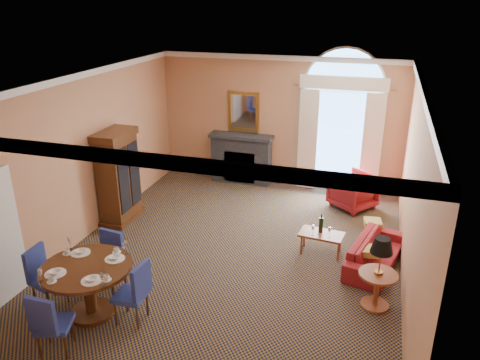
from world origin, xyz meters
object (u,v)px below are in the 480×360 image
(armchair, at_px, (353,191))
(side_table, at_px, (380,265))
(armoire, at_px, (118,178))
(sofa, at_px, (376,253))
(coffee_table, at_px, (321,234))
(dining_table, at_px, (88,279))

(armchair, relative_size, side_table, 0.75)
(armoire, xyz_separation_m, sofa, (5.27, -0.32, -0.69))
(coffee_table, relative_size, side_table, 0.73)
(dining_table, height_order, sofa, dining_table)
(armchair, relative_size, coffee_table, 1.03)
(armchair, bearing_deg, armoire, -27.61)
(dining_table, xyz_separation_m, armchair, (3.44, 5.08, -0.22))
(dining_table, height_order, armchair, dining_table)
(dining_table, xyz_separation_m, sofa, (4.04, 2.68, -0.36))
(dining_table, relative_size, armchair, 1.52)
(coffee_table, bearing_deg, armoire, -175.92)
(armoire, bearing_deg, coffee_table, -2.29)
(armoire, relative_size, coffee_table, 2.32)
(dining_table, bearing_deg, armoire, 112.37)
(coffee_table, height_order, side_table, side_table)
(dining_table, relative_size, coffee_table, 1.57)
(armoire, distance_m, sofa, 5.33)
(dining_table, bearing_deg, side_table, 19.61)
(armoire, height_order, side_table, armoire)
(sofa, height_order, armchair, armchair)
(side_table, bearing_deg, sofa, 92.35)
(sofa, bearing_deg, dining_table, 137.02)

